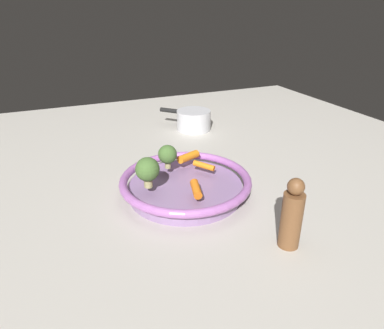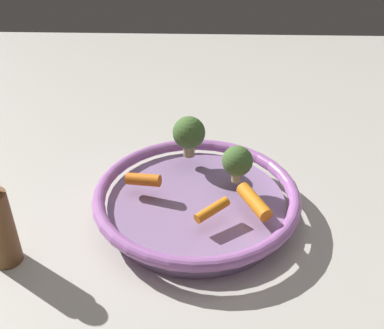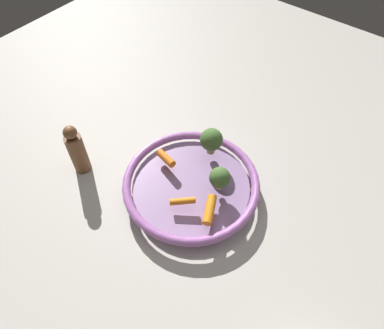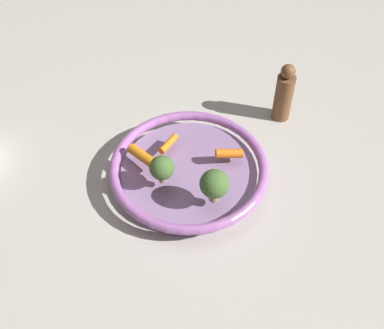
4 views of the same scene
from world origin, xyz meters
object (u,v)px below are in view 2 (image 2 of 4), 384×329
object	(u,v)px
serving_bowl	(196,201)
broccoli_floret_mid	(189,133)
baby_carrot_right	(143,180)
baby_carrot_left	(212,210)
broccoli_floret_large	(237,162)
baby_carrot_near_rim	(254,201)

from	to	relation	value
serving_bowl	broccoli_floret_mid	distance (m)	0.12
baby_carrot_right	broccoli_floret_mid	xyz separation A→B (m)	(0.09, -0.07, 0.03)
broccoli_floret_mid	baby_carrot_left	bearing A→B (deg)	-165.98
serving_bowl	broccoli_floret_large	distance (m)	0.09
baby_carrot_right	broccoli_floret_large	distance (m)	0.15
serving_bowl	baby_carrot_left	world-z (taller)	baby_carrot_left
serving_bowl	baby_carrot_near_rim	distance (m)	0.10
serving_bowl	baby_carrot_right	xyz separation A→B (m)	(0.01, 0.08, 0.03)
broccoli_floret_mid	broccoli_floret_large	size ratio (longest dim) A/B	1.17
baby_carrot_near_rim	serving_bowl	bearing A→B (deg)	63.29
baby_carrot_left	broccoli_floret_large	xyz separation A→B (m)	(0.08, -0.04, 0.03)
baby_carrot_right	baby_carrot_near_rim	world-z (taller)	baby_carrot_near_rim
baby_carrot_right	broccoli_floret_large	size ratio (longest dim) A/B	0.89
baby_carrot_left	broccoli_floret_large	bearing A→B (deg)	-24.61
baby_carrot_left	broccoli_floret_large	size ratio (longest dim) A/B	0.92
baby_carrot_near_rim	broccoli_floret_mid	xyz separation A→B (m)	(0.14, 0.10, 0.03)
serving_bowl	baby_carrot_near_rim	bearing A→B (deg)	-116.71
serving_bowl	baby_carrot_right	world-z (taller)	baby_carrot_right
baby_carrot_left	baby_carrot_near_rim	distance (m)	0.06
baby_carrot_right	baby_carrot_near_rim	xyz separation A→B (m)	(-0.05, -0.17, 0.00)
baby_carrot_left	baby_carrot_right	xyz separation A→B (m)	(0.07, 0.11, 0.00)
baby_carrot_left	baby_carrot_right	distance (m)	0.13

